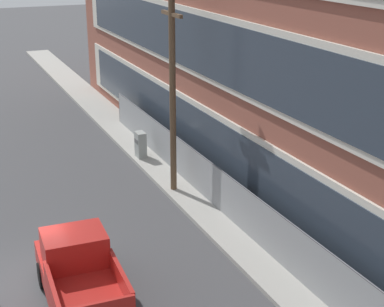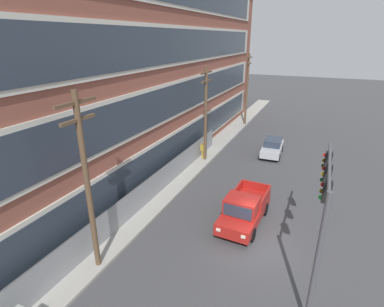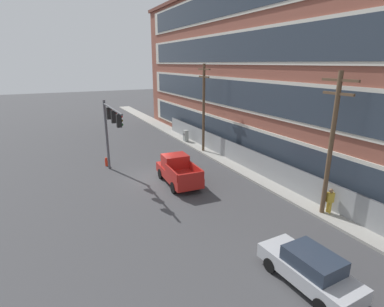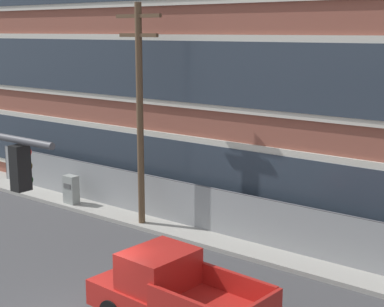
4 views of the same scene
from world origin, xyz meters
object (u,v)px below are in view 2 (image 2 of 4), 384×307
traffic_signal_mast (324,204)px  sedan_silver (272,147)px  utility_pole_near_corner (87,180)px  pedestrian_near_cabinet (203,150)px  utility_pole_far_east (247,87)px  utility_pole_midblock (206,111)px  pickup_truck_red (244,210)px

traffic_signal_mast → sedan_silver: size_ratio=1.42×
utility_pole_near_corner → pedestrian_near_cabinet: utility_pole_near_corner is taller
utility_pole_far_east → sedan_silver: bearing=-151.3°
sedan_silver → utility_pole_midblock: (-4.01, 5.35, 3.81)m
traffic_signal_mast → utility_pole_near_corner: (-2.83, 9.61, 0.43)m
utility_pole_near_corner → utility_pole_midblock: bearing=0.7°
pickup_truck_red → sedan_silver: 12.35m
pickup_truck_red → utility_pole_far_east: 22.50m
utility_pole_midblock → pedestrian_near_cabinet: utility_pole_midblock is taller
sedan_silver → utility_pole_near_corner: utility_pole_near_corner is taller
traffic_signal_mast → utility_pole_far_east: 26.79m
utility_pole_far_east → utility_pole_midblock: bearing=178.5°
pedestrian_near_cabinet → utility_pole_midblock: bearing=-124.3°
traffic_signal_mast → utility_pole_midblock: (11.91, 9.78, 0.28)m
traffic_signal_mast → pickup_truck_red: size_ratio=1.22×
traffic_signal_mast → pedestrian_near_cabinet: traffic_signal_mast is taller
traffic_signal_mast → sedan_silver: 16.90m
utility_pole_midblock → utility_pole_far_east: (13.15, -0.33, 0.29)m
traffic_signal_mast → utility_pole_near_corner: 10.03m
utility_pole_midblock → pedestrian_near_cabinet: 3.65m
utility_pole_near_corner → utility_pole_midblock: utility_pole_near_corner is taller
utility_pole_near_corner → utility_pole_far_east: size_ratio=0.98×
pickup_truck_red → utility_pole_midblock: size_ratio=0.61×
pedestrian_near_cabinet → sedan_silver: bearing=-56.1°
traffic_signal_mast → utility_pole_near_corner: size_ratio=0.71×
pickup_truck_red → pedestrian_near_cabinet: (8.54, 6.08, 0.01)m
utility_pole_midblock → utility_pole_far_east: size_ratio=0.95×
pickup_truck_red → traffic_signal_mast: bearing=-131.8°
utility_pole_midblock → utility_pole_far_east: bearing=-1.5°
traffic_signal_mast → pickup_truck_red: 6.33m
traffic_signal_mast → utility_pole_far_east: (25.06, 9.45, 0.57)m
pickup_truck_red → utility_pole_far_east: size_ratio=0.58×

